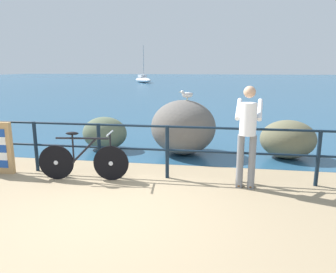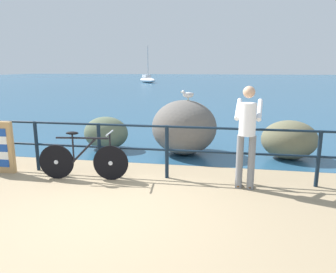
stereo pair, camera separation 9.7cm
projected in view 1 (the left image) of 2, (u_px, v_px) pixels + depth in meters
ground_plane at (198, 96)px, 24.01m from camera, size 120.00×120.00×0.10m
sea_surface at (210, 81)px, 50.48m from camera, size 120.00×90.00×0.01m
promenade_railing at (133, 144)px, 6.12m from camera, size 9.50×0.07×1.02m
bicycle at (84, 160)px, 5.97m from camera, size 1.69×0.48×0.92m
person_at_railing at (248, 132)px, 5.45m from camera, size 0.50×0.66×1.78m
breakwater_boulder_main at (183, 127)px, 7.74m from camera, size 1.56×1.49×1.31m
breakwater_boulder_left at (105, 133)px, 8.20m from camera, size 1.15×0.88×0.84m
breakwater_boulder_right at (288, 139)px, 7.40m from camera, size 1.26×1.02×0.89m
seagull at (187, 94)px, 7.55m from camera, size 0.34×0.13×0.23m
sailboat at (143, 80)px, 43.56m from camera, size 3.64×4.32×4.90m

